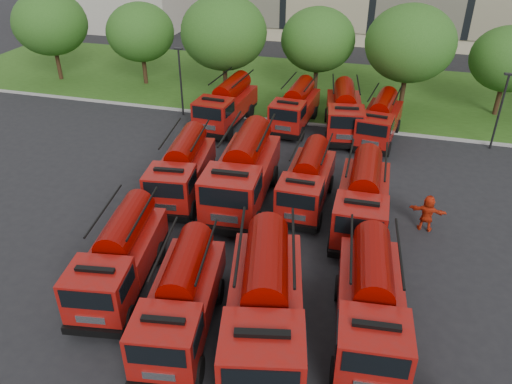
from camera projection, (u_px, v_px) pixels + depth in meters
ground at (242, 281)px, 21.76m from camera, size 140.00×140.00×0.00m
lawn at (330, 89)px, 43.25m from camera, size 70.00×16.00×0.12m
curb at (314, 124)px, 36.54m from camera, size 70.00×0.30×0.14m
tree_0 at (50, 23)px, 42.97m from camera, size 6.30×6.30×7.70m
tree_1 at (140, 32)px, 42.18m from camera, size 5.71×5.71×6.98m
tree_2 at (224, 33)px, 38.67m from camera, size 6.72×6.72×8.22m
tree_3 at (318, 40)px, 39.46m from camera, size 5.88×5.88×7.19m
tree_4 at (410, 44)px, 36.32m from camera, size 6.55×6.55×8.01m
tree_5 at (509, 59)px, 35.97m from camera, size 5.46×5.46×6.68m
lamp_post_0 at (180, 78)px, 36.83m from camera, size 0.60×0.25×5.11m
lamp_post_1 at (501, 107)px, 31.73m from camera, size 0.60×0.25×5.11m
fire_truck_0 at (120, 256)px, 20.82m from camera, size 3.33×6.97×3.05m
fire_truck_1 at (182, 298)px, 18.66m from camera, size 3.29×6.87×3.00m
fire_truck_2 at (265, 305)px, 17.99m from camera, size 4.31×8.16×3.54m
fire_truck_3 at (371, 302)px, 18.37m from camera, size 3.10×7.18×3.18m
fire_truck_4 at (182, 169)px, 27.43m from camera, size 3.25×7.09×3.11m
fire_truck_5 at (243, 171)px, 26.61m from camera, size 3.32×8.12×3.63m
fire_truck_6 at (307, 180)px, 26.55m from camera, size 2.36×6.37×2.90m
fire_truck_7 at (363, 198)px, 24.66m from camera, size 2.72×7.07×3.19m
fire_truck_8 at (227, 104)px, 35.85m from camera, size 2.92×7.12×3.17m
fire_truck_9 at (295, 106)px, 35.74m from camera, size 2.68×6.61×2.95m
fire_truck_10 at (344, 112)px, 34.64m from camera, size 3.38×7.17×3.14m
fire_truck_11 at (380, 120)px, 33.67m from camera, size 2.93×6.62×2.92m
firefighter_1 at (281, 371)px, 17.64m from camera, size 1.02×0.67×1.95m
firefighter_2 at (343, 332)px, 19.25m from camera, size 0.87×1.19×1.82m
firefighter_4 at (133, 257)px, 23.25m from camera, size 1.03×1.06×1.83m
firefighter_5 at (424, 229)px, 25.17m from camera, size 1.87×0.95×1.94m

